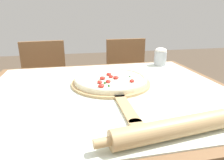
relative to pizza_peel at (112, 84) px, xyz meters
name	(u,v)px	position (x,y,z in m)	size (l,w,h in m)	color
dining_table	(109,112)	(-0.03, -0.06, -0.12)	(1.21, 1.02, 0.78)	brown
towel_cloth	(109,90)	(-0.03, -0.06, -0.01)	(1.13, 0.94, 0.00)	silver
pizza_peel	(112,84)	(0.00, 0.00, 0.00)	(0.40, 0.64, 0.01)	tan
pizza	(111,79)	(0.00, 0.02, 0.02)	(0.37, 0.37, 0.03)	beige
rolling_pin	(173,128)	(0.08, -0.47, 0.02)	(0.47, 0.10, 0.06)	tan
chair_left	(46,85)	(-0.43, 0.84, -0.27)	(0.44, 0.44, 0.89)	brown
chair_right	(128,79)	(0.33, 0.85, -0.27)	(0.41, 0.41, 0.89)	brown
flour_cup	(160,56)	(0.41, 0.34, 0.06)	(0.08, 0.08, 0.12)	#B2B7BC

